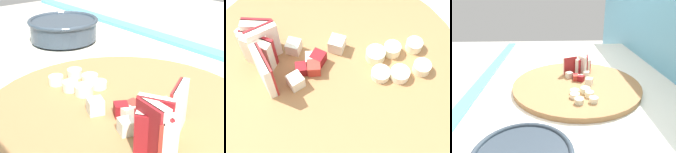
% 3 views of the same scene
% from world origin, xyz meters
% --- Properties ---
extents(cutting_board, '(0.41, 0.41, 0.02)m').
position_xyz_m(cutting_board, '(-0.10, 0.00, 0.95)').
color(cutting_board, olive).
rests_on(cutting_board, tiled_countertop).
extents(apple_wedge_fan, '(0.06, 0.10, 0.06)m').
position_xyz_m(apple_wedge_fan, '(-0.19, 0.03, 0.98)').
color(apple_wedge_fan, '#A32323').
rests_on(apple_wedge_fan, cutting_board).
extents(apple_dice_pile, '(0.09, 0.09, 0.02)m').
position_xyz_m(apple_dice_pile, '(-0.12, 0.01, 0.97)').
color(apple_dice_pile, maroon).
rests_on(apple_dice_pile, cutting_board).
extents(banana_slice_rows, '(0.09, 0.07, 0.02)m').
position_xyz_m(banana_slice_rows, '(0.00, 0.01, 0.96)').
color(banana_slice_rows, '#F4EAC6').
rests_on(banana_slice_rows, cutting_board).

